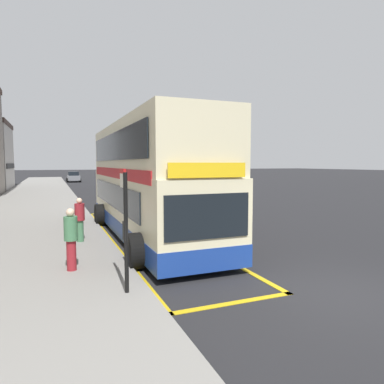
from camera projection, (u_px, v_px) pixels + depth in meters
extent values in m
plane|color=black|center=(111.00, 190.00, 37.22)|extent=(260.00, 260.00, 0.00)
cube|color=gray|center=(40.00, 192.00, 34.58)|extent=(6.00, 76.00, 0.14)
cube|color=beige|center=(147.00, 202.00, 13.65)|extent=(2.54, 11.40, 2.30)
cube|color=beige|center=(146.00, 149.00, 13.48)|extent=(2.51, 11.17, 1.90)
cube|color=navy|center=(147.00, 224.00, 13.72)|extent=(2.56, 11.42, 0.60)
cube|color=#B2191E|center=(147.00, 173.00, 13.55)|extent=(2.57, 10.49, 0.36)
cube|color=black|center=(112.00, 195.00, 13.51)|extent=(0.04, 9.12, 0.90)
cube|color=black|center=(113.00, 147.00, 12.99)|extent=(0.04, 10.03, 1.00)
cube|color=black|center=(208.00, 216.00, 8.35)|extent=(2.23, 0.04, 1.10)
cube|color=yellow|center=(208.00, 170.00, 8.26)|extent=(2.03, 0.04, 0.36)
cylinder|color=black|center=(138.00, 251.00, 9.42)|extent=(0.56, 1.00, 1.00)
cylinder|color=black|center=(226.00, 242.00, 10.45)|extent=(0.56, 1.00, 1.00)
cylinder|color=black|center=(101.00, 215.00, 16.10)|extent=(0.56, 1.00, 1.00)
cylinder|color=black|center=(158.00, 212.00, 17.12)|extent=(0.56, 1.00, 1.00)
cube|color=gold|center=(110.00, 239.00, 13.16)|extent=(0.16, 14.36, 0.01)
cube|color=gold|center=(179.00, 234.00, 14.20)|extent=(0.16, 14.36, 0.01)
cube|color=gold|center=(233.00, 303.00, 7.13)|extent=(2.94, 0.16, 0.01)
cube|color=gold|center=(115.00, 213.00, 20.23)|extent=(2.94, 0.16, 0.01)
cylinder|color=black|center=(126.00, 233.00, 7.26)|extent=(0.09, 0.09, 2.56)
cube|color=silver|center=(123.00, 180.00, 7.41)|extent=(0.05, 0.42, 0.30)
cube|color=red|center=(123.00, 171.00, 7.39)|extent=(0.05, 0.42, 0.10)
cube|color=black|center=(125.00, 231.00, 7.35)|extent=(0.06, 0.28, 0.40)
cube|color=black|center=(11.00, 166.00, 39.57)|extent=(0.08, 7.89, 0.56)
cube|color=slate|center=(127.00, 181.00, 43.29)|extent=(1.76, 4.20, 0.72)
cube|color=black|center=(127.00, 176.00, 43.15)|extent=(1.52, 1.90, 0.60)
cylinder|color=black|center=(117.00, 184.00, 44.17)|extent=(0.22, 0.60, 0.60)
cylinder|color=black|center=(132.00, 183.00, 44.88)|extent=(0.22, 0.60, 0.60)
cylinder|color=black|center=(121.00, 185.00, 41.77)|extent=(0.22, 0.60, 0.60)
cylinder|color=black|center=(136.00, 185.00, 42.48)|extent=(0.22, 0.60, 0.60)
cube|color=slate|center=(73.00, 178.00, 53.96)|extent=(1.76, 4.20, 0.72)
cube|color=black|center=(73.00, 174.00, 53.81)|extent=(1.52, 1.90, 0.60)
cylinder|color=black|center=(67.00, 180.00, 54.84)|extent=(0.22, 0.60, 0.60)
cylinder|color=black|center=(79.00, 180.00, 55.54)|extent=(0.22, 0.60, 0.60)
cylinder|color=black|center=(68.00, 181.00, 52.44)|extent=(0.22, 0.60, 0.60)
cylinder|color=black|center=(80.00, 180.00, 53.14)|extent=(0.22, 0.60, 0.60)
cylinder|color=maroon|center=(71.00, 255.00, 8.86)|extent=(0.24, 0.24, 0.78)
cylinder|color=#3F724C|center=(71.00, 228.00, 8.80)|extent=(0.34, 0.34, 0.62)
sphere|color=beige|center=(70.00, 212.00, 8.77)|extent=(0.21, 0.21, 0.21)
cylinder|color=#3F724C|center=(80.00, 231.00, 12.14)|extent=(0.24, 0.24, 0.75)
cylinder|color=maroon|center=(80.00, 212.00, 12.08)|extent=(0.34, 0.34, 0.59)
sphere|color=beige|center=(79.00, 201.00, 12.05)|extent=(0.20, 0.20, 0.20)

